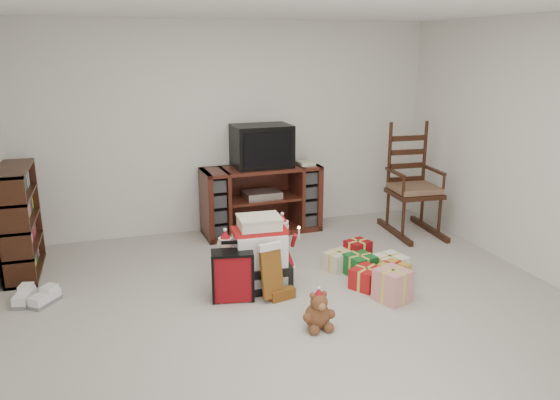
{
  "coord_description": "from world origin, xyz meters",
  "views": [
    {
      "loc": [
        -1.43,
        -3.91,
        2.19
      ],
      "look_at": [
        0.01,
        0.6,
        0.86
      ],
      "focal_mm": 35.0,
      "sensor_mm": 36.0,
      "label": 1
    }
  ],
  "objects_px": {
    "rocking_chair": "(411,194)",
    "mrs_claus_figurine": "(226,267)",
    "gift_pile": "(260,258)",
    "sneaker_pair": "(35,298)",
    "crt_television": "(262,146)",
    "tv_stand": "(261,200)",
    "teddy_bear": "(318,312)",
    "bookshelf": "(20,223)",
    "gift_cluster": "(372,267)",
    "red_suitcase": "(233,276)",
    "santa_figurine": "(282,248)"
  },
  "relations": [
    {
      "from": "tv_stand",
      "to": "teddy_bear",
      "type": "relative_size",
      "value": 4.58
    },
    {
      "from": "rocking_chair",
      "to": "mrs_claus_figurine",
      "type": "xyz_separation_m",
      "value": [
        -2.5,
        -0.98,
        -0.24
      ]
    },
    {
      "from": "rocking_chair",
      "to": "sneaker_pair",
      "type": "xyz_separation_m",
      "value": [
        -4.18,
        -0.74,
        -0.42
      ]
    },
    {
      "from": "rocking_chair",
      "to": "teddy_bear",
      "type": "height_order",
      "value": "rocking_chair"
    },
    {
      "from": "gift_cluster",
      "to": "crt_television",
      "type": "bearing_deg",
      "value": 109.97
    },
    {
      "from": "rocking_chair",
      "to": "mrs_claus_figurine",
      "type": "bearing_deg",
      "value": -154.86
    },
    {
      "from": "bookshelf",
      "to": "gift_cluster",
      "type": "height_order",
      "value": "bookshelf"
    },
    {
      "from": "bookshelf",
      "to": "gift_pile",
      "type": "distance_m",
      "value": 2.42
    },
    {
      "from": "mrs_claus_figurine",
      "to": "crt_television",
      "type": "relative_size",
      "value": 0.85
    },
    {
      "from": "teddy_bear",
      "to": "sneaker_pair",
      "type": "relative_size",
      "value": 0.74
    },
    {
      "from": "bookshelf",
      "to": "rocking_chair",
      "type": "bearing_deg",
      "value": -0.71
    },
    {
      "from": "teddy_bear",
      "to": "gift_pile",
      "type": "bearing_deg",
      "value": 104.9
    },
    {
      "from": "gift_pile",
      "to": "mrs_claus_figurine",
      "type": "distance_m",
      "value": 0.32
    },
    {
      "from": "gift_pile",
      "to": "sneaker_pair",
      "type": "distance_m",
      "value": 2.02
    },
    {
      "from": "teddy_bear",
      "to": "crt_television",
      "type": "distance_m",
      "value": 2.66
    },
    {
      "from": "bookshelf",
      "to": "mrs_claus_figurine",
      "type": "xyz_separation_m",
      "value": [
        1.84,
        -1.03,
        -0.29
      ]
    },
    {
      "from": "bookshelf",
      "to": "rocking_chair",
      "type": "height_order",
      "value": "rocking_chair"
    },
    {
      "from": "bookshelf",
      "to": "red_suitcase",
      "type": "bearing_deg",
      "value": -33.93
    },
    {
      "from": "rocking_chair",
      "to": "gift_cluster",
      "type": "bearing_deg",
      "value": -129.5
    },
    {
      "from": "tv_stand",
      "to": "gift_cluster",
      "type": "relative_size",
      "value": 1.38
    },
    {
      "from": "santa_figurine",
      "to": "mrs_claus_figurine",
      "type": "height_order",
      "value": "mrs_claus_figurine"
    },
    {
      "from": "tv_stand",
      "to": "rocking_chair",
      "type": "relative_size",
      "value": 1.04
    },
    {
      "from": "bookshelf",
      "to": "rocking_chair",
      "type": "distance_m",
      "value": 4.35
    },
    {
      "from": "tv_stand",
      "to": "crt_television",
      "type": "relative_size",
      "value": 2.08
    },
    {
      "from": "tv_stand",
      "to": "teddy_bear",
      "type": "distance_m",
      "value": 2.47
    },
    {
      "from": "gift_cluster",
      "to": "santa_figurine",
      "type": "bearing_deg",
      "value": 146.65
    },
    {
      "from": "red_suitcase",
      "to": "sneaker_pair",
      "type": "xyz_separation_m",
      "value": [
        -1.69,
        0.45,
        -0.18
      ]
    },
    {
      "from": "gift_pile",
      "to": "mrs_claus_figurine",
      "type": "xyz_separation_m",
      "value": [
        -0.31,
        0.04,
        -0.07
      ]
    },
    {
      "from": "red_suitcase",
      "to": "santa_figurine",
      "type": "height_order",
      "value": "santa_figurine"
    },
    {
      "from": "red_suitcase",
      "to": "crt_television",
      "type": "distance_m",
      "value": 2.1
    },
    {
      "from": "bookshelf",
      "to": "rocking_chair",
      "type": "relative_size",
      "value": 0.78
    },
    {
      "from": "red_suitcase",
      "to": "crt_television",
      "type": "relative_size",
      "value": 0.77
    },
    {
      "from": "bookshelf",
      "to": "gift_pile",
      "type": "relative_size",
      "value": 1.57
    },
    {
      "from": "gift_pile",
      "to": "teddy_bear",
      "type": "bearing_deg",
      "value": -72.26
    },
    {
      "from": "red_suitcase",
      "to": "gift_cluster",
      "type": "relative_size",
      "value": 0.51
    },
    {
      "from": "gift_cluster",
      "to": "crt_television",
      "type": "xyz_separation_m",
      "value": [
        -0.63,
        1.73,
        0.94
      ]
    },
    {
      "from": "sneaker_pair",
      "to": "crt_television",
      "type": "relative_size",
      "value": 0.61
    },
    {
      "from": "red_suitcase",
      "to": "gift_cluster",
      "type": "height_order",
      "value": "red_suitcase"
    },
    {
      "from": "rocking_chair",
      "to": "red_suitcase",
      "type": "xyz_separation_m",
      "value": [
        -2.49,
        -1.19,
        -0.24
      ]
    },
    {
      "from": "rocking_chair",
      "to": "red_suitcase",
      "type": "relative_size",
      "value": 2.59
    },
    {
      "from": "bookshelf",
      "to": "santa_figurine",
      "type": "xyz_separation_m",
      "value": [
        2.49,
        -0.7,
        -0.29
      ]
    },
    {
      "from": "santa_figurine",
      "to": "crt_television",
      "type": "height_order",
      "value": "crt_television"
    },
    {
      "from": "teddy_bear",
      "to": "mrs_claus_figurine",
      "type": "xyz_separation_m",
      "value": [
        -0.55,
        0.93,
        0.09
      ]
    },
    {
      "from": "rocking_chair",
      "to": "gift_pile",
      "type": "height_order",
      "value": "rocking_chair"
    },
    {
      "from": "bookshelf",
      "to": "gift_cluster",
      "type": "bearing_deg",
      "value": -20.34
    },
    {
      "from": "bookshelf",
      "to": "teddy_bear",
      "type": "xyz_separation_m",
      "value": [
        2.39,
        -1.96,
        -0.38
      ]
    },
    {
      "from": "gift_pile",
      "to": "crt_television",
      "type": "bearing_deg",
      "value": 76.11
    },
    {
      "from": "gift_pile",
      "to": "mrs_claus_figurine",
      "type": "height_order",
      "value": "gift_pile"
    },
    {
      "from": "rocking_chair",
      "to": "crt_television",
      "type": "height_order",
      "value": "rocking_chair"
    },
    {
      "from": "tv_stand",
      "to": "gift_pile",
      "type": "height_order",
      "value": "tv_stand"
    }
  ]
}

